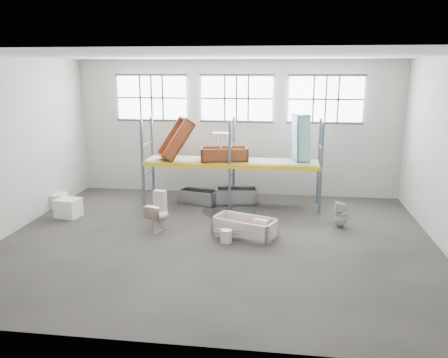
% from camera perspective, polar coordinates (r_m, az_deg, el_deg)
% --- Properties ---
extents(floor, '(12.00, 10.00, 0.10)m').
position_cam_1_polar(floor, '(12.90, -0.90, -7.85)').
color(floor, '#4E4843').
rests_on(floor, ground).
extents(ceiling, '(12.00, 10.00, 0.10)m').
position_cam_1_polar(ceiling, '(12.00, -1.00, 15.43)').
color(ceiling, silver).
rests_on(ceiling, ground).
extents(wall_back, '(12.00, 0.10, 5.00)m').
position_cam_1_polar(wall_back, '(17.15, 1.60, 6.37)').
color(wall_back, '#B2AFA5').
rests_on(wall_back, ground).
extents(wall_front, '(12.00, 0.10, 5.00)m').
position_cam_1_polar(wall_front, '(7.38, -6.84, -3.67)').
color(wall_front, '#A5A399').
rests_on(wall_front, ground).
extents(wall_left, '(0.10, 10.00, 5.00)m').
position_cam_1_polar(wall_left, '(14.39, -25.55, 3.62)').
color(wall_left, '#A19E95').
rests_on(wall_left, ground).
extents(window_left, '(2.60, 0.04, 1.60)m').
position_cam_1_polar(window_left, '(17.56, -9.02, 9.99)').
color(window_left, white).
rests_on(window_left, wall_back).
extents(window_mid, '(2.60, 0.04, 1.60)m').
position_cam_1_polar(window_mid, '(16.93, 1.58, 10.02)').
color(window_mid, white).
rests_on(window_mid, wall_back).
extents(window_right, '(2.60, 0.04, 1.60)m').
position_cam_1_polar(window_right, '(16.89, 12.60, 9.70)').
color(window_right, white).
rests_on(window_right, wall_back).
extents(rack_upright_la, '(0.08, 0.08, 3.00)m').
position_cam_1_polar(rack_upright_la, '(15.85, -10.13, 1.89)').
color(rack_upright_la, slate).
rests_on(rack_upright_la, floor).
extents(rack_upright_lb, '(0.08, 0.08, 3.00)m').
position_cam_1_polar(rack_upright_lb, '(16.97, -8.91, 2.72)').
color(rack_upright_lb, slate).
rests_on(rack_upright_lb, floor).
extents(rack_upright_ma, '(0.08, 0.08, 3.00)m').
position_cam_1_polar(rack_upright_ma, '(15.21, 0.71, 1.61)').
color(rack_upright_ma, slate).
rests_on(rack_upright_ma, floor).
extents(rack_upright_mb, '(0.08, 0.08, 3.00)m').
position_cam_1_polar(rack_upright_mb, '(16.38, 1.22, 2.48)').
color(rack_upright_mb, slate).
rests_on(rack_upright_mb, floor).
extents(rack_upright_ra, '(0.08, 0.08, 3.00)m').
position_cam_1_polar(rack_upright_ra, '(15.15, 12.05, 1.25)').
color(rack_upright_ra, slate).
rests_on(rack_upright_ra, floor).
extents(rack_upright_rb, '(0.08, 0.08, 3.00)m').
position_cam_1_polar(rack_upright_rb, '(16.32, 11.75, 2.15)').
color(rack_upright_rb, slate).
rests_on(rack_upright_rb, floor).
extents(rack_beam_front, '(6.00, 0.10, 0.14)m').
position_cam_1_polar(rack_beam_front, '(15.21, 0.71, 1.61)').
color(rack_beam_front, yellow).
rests_on(rack_beam_front, floor).
extents(rack_beam_back, '(6.00, 0.10, 0.14)m').
position_cam_1_polar(rack_beam_back, '(16.38, 1.22, 2.48)').
color(rack_beam_back, yellow).
rests_on(rack_beam_back, floor).
extents(shelf_deck, '(5.90, 1.10, 0.03)m').
position_cam_1_polar(shelf_deck, '(15.78, 0.97, 2.34)').
color(shelf_deck, gray).
rests_on(shelf_deck, floor).
extents(wet_patch, '(1.80, 1.80, 0.00)m').
position_cam_1_polar(wet_patch, '(15.40, 0.60, -4.00)').
color(wet_patch, black).
rests_on(wet_patch, floor).
extents(bathtub_beige, '(1.97, 1.43, 0.53)m').
position_cam_1_polar(bathtub_beige, '(13.14, 2.61, -6.00)').
color(bathtub_beige, beige).
rests_on(bathtub_beige, floor).
extents(cistern_spare, '(0.50, 0.36, 0.43)m').
position_cam_1_polar(cistern_spare, '(13.14, 4.64, -5.95)').
color(cistern_spare, beige).
rests_on(cistern_spare, bathtub_beige).
extents(sink_in_tub, '(0.56, 0.56, 0.17)m').
position_cam_1_polar(sink_in_tub, '(13.33, 1.54, -6.16)').
color(sink_in_tub, beige).
rests_on(sink_in_tub, bathtub_beige).
extents(toilet_beige, '(0.71, 0.92, 0.83)m').
position_cam_1_polar(toilet_beige, '(13.65, -8.23, -4.69)').
color(toilet_beige, beige).
rests_on(toilet_beige, floor).
extents(cistern_tall, '(0.40, 0.30, 1.10)m').
position_cam_1_polar(cistern_tall, '(14.01, -7.96, -3.60)').
color(cistern_tall, beige).
rests_on(cistern_tall, floor).
extents(toilet_white, '(0.42, 0.41, 0.79)m').
position_cam_1_polar(toilet_white, '(14.22, 14.39, -4.31)').
color(toilet_white, silver).
rests_on(toilet_white, floor).
extents(steel_tub_left, '(1.47, 0.95, 0.50)m').
position_cam_1_polar(steel_tub_left, '(16.18, -3.18, -2.24)').
color(steel_tub_left, '#9C9CA2').
rests_on(steel_tub_left, floor).
extents(steel_tub_right, '(1.55, 0.88, 0.54)m').
position_cam_1_polar(steel_tub_right, '(16.22, 1.58, -2.11)').
color(steel_tub_right, '#A5A8AB').
rests_on(steel_tub_right, floor).
extents(rust_tub_flat, '(1.71, 1.03, 0.45)m').
position_cam_1_polar(rust_tub_flat, '(15.64, 0.03, 3.14)').
color(rust_tub_flat, brown).
rests_on(rust_tub_flat, shelf_deck).
extents(rust_tub_tilted, '(1.45, 1.26, 1.53)m').
position_cam_1_polar(rust_tub_tilted, '(15.85, -6.05, 4.95)').
color(rust_tub_tilted, '#903F1A').
rests_on(rust_tub_tilted, shelf_deck).
extents(sink_on_shelf, '(0.66, 0.53, 0.54)m').
position_cam_1_polar(sink_on_shelf, '(15.41, -0.37, 4.02)').
color(sink_on_shelf, silver).
rests_on(sink_on_shelf, rust_tub_flat).
extents(blue_tub_upright, '(0.67, 0.85, 1.61)m').
position_cam_1_polar(blue_tub_upright, '(15.68, 9.57, 5.11)').
color(blue_tub_upright, '#8AC3D2').
rests_on(blue_tub_upright, shelf_deck).
extents(bucket, '(0.40, 0.40, 0.36)m').
position_cam_1_polar(bucket, '(12.66, 0.29, -7.15)').
color(bucket, silver).
rests_on(bucket, floor).
extents(carton_near, '(0.80, 0.71, 0.60)m').
position_cam_1_polar(carton_near, '(15.55, -18.86, -3.44)').
color(carton_near, white).
rests_on(carton_near, floor).
extents(carton_far, '(0.73, 0.73, 0.50)m').
position_cam_1_polar(carton_far, '(16.67, -20.03, -2.58)').
color(carton_far, silver).
rests_on(carton_far, floor).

